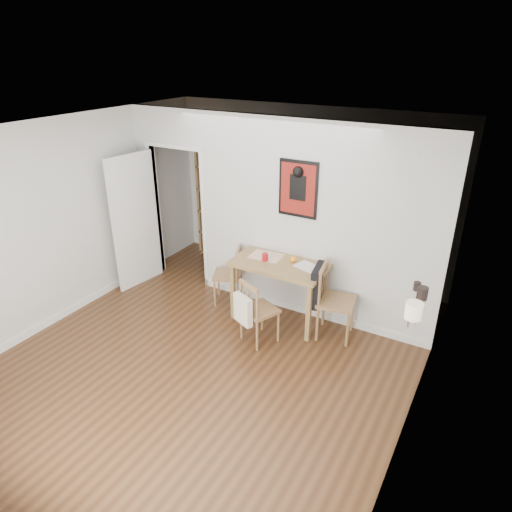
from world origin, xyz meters
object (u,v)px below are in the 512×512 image
Objects in this scene: chair_right at (335,301)px; bookshelf at (223,201)px; fireplace at (410,354)px; orange_fruit at (293,259)px; chair_front at (259,311)px; dining_table at (281,268)px; ceramic_jar_b at (417,286)px; mantel_lamp at (414,312)px; notebook at (308,267)px; chair_left at (228,275)px; ceramic_jar_a at (422,293)px; red_glass at (265,257)px.

bookshelf is (-2.53, 1.36, 0.49)m from chair_right.
fireplace is 1.95m from orange_fruit.
fireplace is (1.83, -0.23, 0.19)m from chair_front.
chair_front is at bearing -88.70° from dining_table.
fireplace is 0.67m from ceramic_jar_b.
mantel_lamp is 2.63× the size of ceramic_jar_b.
orange_fruit reaches higher than notebook.
chair_front reaches higher than chair_left.
dining_table is 0.61× the size of bookshelf.
notebook is at bearing 0.43° from chair_left.
notebook is at bearing 170.84° from chair_right.
chair_right is 1.44m from ceramic_jar_a.
orange_fruit is at bearing 20.80° from dining_table.
notebook is (0.36, 0.01, 0.11)m from dining_table.
orange_fruit is at bearing 152.14° from fireplace.
fireplace is (2.69, -0.85, 0.20)m from chair_left.
fireplace is at bearing -74.97° from ceramic_jar_b.
red_glass is at bearing -178.12° from chair_right.
bookshelf is at bearing 152.36° from ceramic_jar_b.
chair_left reaches higher than dining_table.
orange_fruit is (0.33, 0.14, -0.01)m from red_glass.
notebook is 1.68m from ceramic_jar_a.
chair_left is 2.77m from ceramic_jar_b.
ceramic_jar_a is 0.17m from ceramic_jar_b.
chair_left is 1.62m from chair_right.
bookshelf is at bearing 151.76° from chair_right.
chair_left is 1.06m from chair_front.
bookshelf is 4.12m from ceramic_jar_a.
mantel_lamp is at bearing -18.01° from chair_front.
mantel_lamp is (2.06, -1.13, 0.42)m from red_glass.
bookshelf is 15.88× the size of ceramic_jar_a.
fireplace reaches higher than red_glass.
mantel_lamp is at bearing -46.86° from chair_right.
orange_fruit reaches higher than chair_front.
chair_front is 1.92m from ceramic_jar_b.
ceramic_jar_a is at bearing -62.75° from ceramic_jar_b.
chair_left is at bearing 165.52° from ceramic_jar_a.
ceramic_jar_a is at bearing 91.62° from fireplace.
bookshelf reaches higher than chair_front.
ceramic_jar_a is (1.70, -0.75, 0.35)m from orange_fruit.
ceramic_jar_b reaches higher than chair_left.
ceramic_jar_b is (1.96, -0.45, 0.32)m from red_glass.
ceramic_jar_b is (-0.08, 0.31, 0.59)m from fireplace.
fireplace is 15.63× the size of orange_fruit.
fireplace is 9.86× the size of ceramic_jar_a.
notebook is (0.35, 0.63, 0.41)m from chair_front.
red_glass is at bearing -169.96° from notebook.
notebook is (0.22, -0.04, -0.03)m from orange_fruit.
dining_table is at bearing -178.57° from notebook.
dining_table is 12.17× the size of red_glass.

